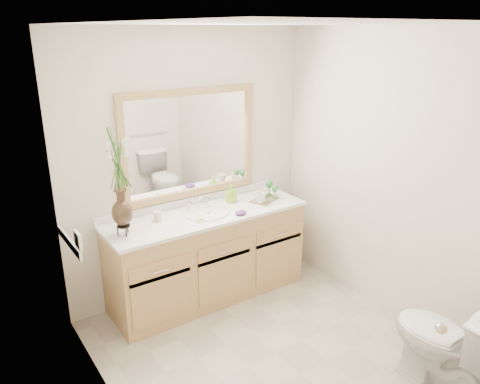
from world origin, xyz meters
TOP-DOWN VIEW (x-y plane):
  - floor at (0.00, 0.00)m, footprint 2.60×2.60m
  - ceiling at (0.00, 0.00)m, footprint 2.40×2.60m
  - wall_back at (0.00, 1.30)m, footprint 2.40×0.02m
  - wall_front at (0.00, -1.30)m, footprint 2.40×0.02m
  - wall_left at (-1.20, 0.00)m, footprint 0.02×2.60m
  - wall_right at (1.20, 0.00)m, footprint 0.02×2.60m
  - vanity at (0.00, 1.01)m, footprint 1.80×0.55m
  - counter at (0.00, 1.01)m, footprint 1.84×0.57m
  - sink at (0.00, 1.00)m, footprint 0.38×0.34m
  - mirror at (0.00, 1.28)m, footprint 1.32×0.04m
  - switch_plate at (-1.19, 0.76)m, footprint 0.02×0.12m
  - door at (-0.30, -1.29)m, footprint 0.80×0.03m
  - toilet at (0.70, -0.92)m, footprint 0.42×0.75m
  - flower_vase at (-0.77, 0.99)m, footprint 0.19×0.19m
  - tumbler at (-0.44, 1.09)m, footprint 0.07×0.07m
  - soap_dish at (-0.14, 0.89)m, footprint 0.09×0.09m
  - soap_bottle at (0.33, 1.13)m, footprint 0.08×0.08m
  - purple_dish at (0.23, 0.82)m, footprint 0.11×0.09m
  - tray at (0.62, 0.99)m, footprint 0.32×0.28m
  - mug_left at (0.53, 0.93)m, footprint 0.13×0.13m
  - mug_right at (0.64, 1.05)m, footprint 0.12×0.11m
  - goblet_front at (0.71, 0.95)m, footprint 0.06×0.06m
  - goblet_back at (0.72, 1.05)m, footprint 0.07×0.07m

SIDE VIEW (x-z plane):
  - floor at x=0.00m, z-range 0.00..0.00m
  - toilet at x=0.70m, z-range 0.00..0.74m
  - vanity at x=0.00m, z-range 0.00..0.80m
  - sink at x=0.00m, z-range 0.66..0.89m
  - counter at x=0.00m, z-range 0.80..0.83m
  - tray at x=0.62m, z-range 0.83..0.84m
  - soap_dish at x=-0.14m, z-range 0.83..0.85m
  - purple_dish at x=0.23m, z-range 0.83..0.87m
  - tumbler at x=-0.44m, z-range 0.83..0.92m
  - mug_right at x=0.64m, z-range 0.84..0.94m
  - mug_left at x=0.53m, z-range 0.84..0.95m
  - soap_bottle at x=0.33m, z-range 0.83..0.99m
  - goblet_front at x=0.71m, z-range 0.87..0.99m
  - goblet_back at x=0.72m, z-range 0.87..1.02m
  - switch_plate at x=-1.19m, z-range 0.92..1.04m
  - door at x=-0.30m, z-range 0.00..2.00m
  - wall_back at x=0.00m, z-range 0.00..2.40m
  - wall_front at x=0.00m, z-range 0.00..2.40m
  - wall_left at x=-1.20m, z-range 0.00..2.40m
  - wall_right at x=1.20m, z-range 0.00..2.40m
  - flower_vase at x=-0.77m, z-range 0.97..1.75m
  - mirror at x=0.00m, z-range 0.92..1.89m
  - ceiling at x=0.00m, z-range 2.39..2.41m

